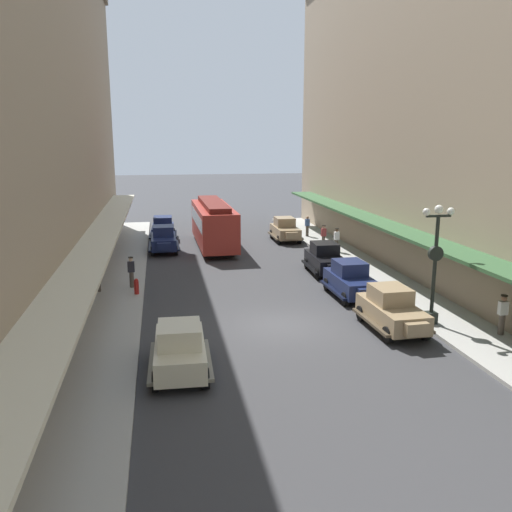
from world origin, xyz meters
TOP-DOWN VIEW (x-y plane):
  - ground_plane at (0.00, 0.00)m, footprint 200.00×200.00m
  - sidewalk_left at (-7.50, 0.00)m, footprint 3.00×60.00m
  - sidewalk_right at (7.50, 0.00)m, footprint 3.00×60.00m
  - building_row_left at (-10.23, 0.00)m, footprint 4.30×60.00m
  - parked_car_0 at (4.53, -1.35)m, footprint 2.22×4.29m
  - parked_car_1 at (4.51, 3.56)m, footprint 2.20×4.28m
  - parked_car_2 at (-4.84, 16.62)m, footprint 2.16×4.27m
  - parked_car_3 at (4.71, 8.51)m, footprint 2.26×4.30m
  - parked_car_4 at (4.75, 19.18)m, footprint 2.15×4.26m
  - parked_car_5 at (-4.51, -4.07)m, footprint 2.24×4.30m
  - parked_car_6 at (-4.82, 21.41)m, footprint 2.26×4.30m
  - streetcar at (-1.13, 17.45)m, footprint 2.64×9.63m
  - lamp_post_with_clock at (6.40, -1.29)m, footprint 1.42×0.44m
  - fire_hydrant at (-6.35, 5.53)m, footprint 0.24×0.24m
  - pedestrian_0 at (6.70, 15.24)m, footprint 0.36×0.28m
  - pedestrian_1 at (-6.65, 6.86)m, footprint 0.36×0.28m
  - pedestrian_2 at (6.81, 19.99)m, footprint 0.36×0.24m
  - pedestrian_3 at (-8.33, 6.37)m, footprint 0.36×0.28m
  - pedestrian_4 at (8.55, -3.08)m, footprint 0.36×0.28m
  - pedestrian_5 at (7.20, 13.77)m, footprint 0.36×0.28m

SIDE VIEW (x-z plane):
  - ground_plane at x=0.00m, z-range 0.00..0.00m
  - sidewalk_left at x=-7.50m, z-range 0.00..0.15m
  - sidewalk_right at x=7.50m, z-range 0.00..0.15m
  - fire_hydrant at x=-6.35m, z-range 0.15..0.97m
  - parked_car_0 at x=4.53m, z-range 0.02..1.86m
  - parked_car_1 at x=4.51m, z-range 0.02..1.86m
  - parked_car_2 at x=-4.84m, z-range 0.02..1.86m
  - parked_car_3 at x=4.71m, z-range 0.02..1.86m
  - parked_car_4 at x=4.75m, z-range 0.02..1.86m
  - parked_car_5 at x=-4.51m, z-range 0.02..1.86m
  - parked_car_6 at x=-4.82m, z-range 0.02..1.86m
  - pedestrian_2 at x=6.81m, z-range 0.17..1.81m
  - pedestrian_0 at x=6.70m, z-range 0.18..1.85m
  - pedestrian_1 at x=-6.65m, z-range 0.18..1.85m
  - pedestrian_3 at x=-8.33m, z-range 0.18..1.85m
  - pedestrian_4 at x=8.55m, z-range 0.18..1.85m
  - pedestrian_5 at x=7.20m, z-range 0.18..1.85m
  - streetcar at x=-1.13m, z-range 0.17..3.63m
  - lamp_post_with_clock at x=6.40m, z-range 0.41..5.57m
  - building_row_left at x=-10.23m, z-range 0.00..20.20m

